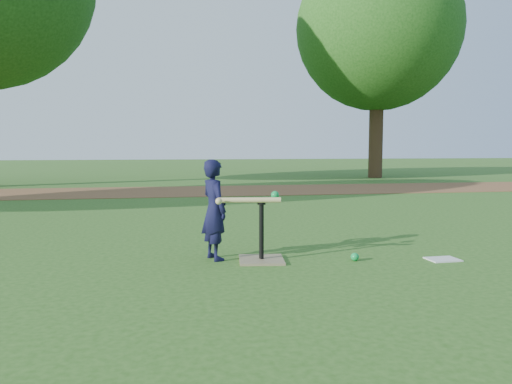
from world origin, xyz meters
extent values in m
plane|color=#285116|center=(0.00, 0.00, 0.00)|extent=(80.00, 80.00, 0.00)
cube|color=brown|center=(0.00, 7.50, 0.01)|extent=(24.00, 3.00, 0.01)
imported|color=black|center=(-0.50, -0.19, 0.49)|extent=(0.35, 0.42, 0.99)
sphere|color=#0D903E|center=(0.84, -0.50, 0.04)|extent=(0.08, 0.08, 0.08)
cube|color=silver|center=(1.71, -0.62, 0.01)|extent=(0.31, 0.24, 0.01)
cube|color=#796C4C|center=(-0.06, -0.34, 0.01)|extent=(0.48, 0.48, 0.02)
cylinder|color=black|center=(-0.06, -0.34, 0.30)|extent=(0.05, 0.05, 0.55)
cylinder|color=black|center=(-0.06, -0.34, 0.58)|extent=(0.08, 0.08, 0.06)
cylinder|color=tan|center=(-0.18, -0.36, 0.60)|extent=(0.60, 0.14, 0.05)
sphere|color=tan|center=(-0.48, -0.40, 0.60)|extent=(0.06, 0.06, 0.06)
sphere|color=#0D903E|center=(0.09, -0.28, 0.64)|extent=(0.08, 0.08, 0.08)
cylinder|color=#382316|center=(6.50, 12.00, 1.71)|extent=(0.50, 0.50, 3.42)
sphere|color=#285B19|center=(6.50, 12.00, 5.30)|extent=(5.80, 5.80, 5.80)
camera|label=1|loc=(-0.95, -5.05, 1.11)|focal=35.00mm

